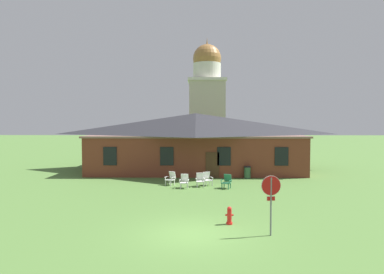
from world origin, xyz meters
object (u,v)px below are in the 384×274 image
Objects in this scene: lawn_chair_by_porch at (171,178)px; lawn_chair_left_end at (200,179)px; lawn_chair_middle at (207,178)px; lawn_chair_near_door at (184,181)px; lawn_chair_right_end at (227,181)px; fire_hydrant at (229,216)px; trash_bin at (247,172)px; stop_sign at (271,193)px.

lawn_chair_left_end is at bearing -15.22° from lawn_chair_by_porch.
lawn_chair_near_door is at bearing -147.87° from lawn_chair_middle.
lawn_chair_right_end is at bearing -38.96° from lawn_chair_middle.
lawn_chair_middle is at bearing 141.04° from lawn_chair_right_end.
lawn_chair_near_door and lawn_chair_right_end have the same top height.
lawn_chair_near_door is 8.42m from fire_hydrant.
fire_hydrant is 12.27m from trash_bin.
stop_sign reaches higher than lawn_chair_middle.
lawn_chair_middle is at bearing 41.77° from lawn_chair_left_end.
lawn_chair_middle is 0.98× the size of trash_bin.
lawn_chair_near_door and lawn_chair_left_end have the same top height.
lawn_chair_near_door is 6.25m from trash_bin.
lawn_chair_by_porch is 9.80m from fire_hydrant.
lawn_chair_middle is 1.68m from lawn_chair_right_end.
lawn_chair_left_end is at bearing 161.71° from lawn_chair_right_end.
lawn_chair_middle is at bearing 101.95° from stop_sign.
fire_hydrant is (1.24, -8.64, -0.12)m from lawn_chair_left_end.
fire_hydrant is (2.32, -8.10, -0.12)m from lawn_chair_near_door.
trash_bin is at bearing 25.31° from lawn_chair_by_porch.
lawn_chair_left_end is (2.10, -0.57, 0.00)m from lawn_chair_by_porch.
lawn_chair_near_door is 1.00× the size of lawn_chair_left_end.
stop_sign is 2.48m from fire_hydrant.
lawn_chair_right_end is at bearing -116.54° from trash_bin.
lawn_chair_near_door is (-3.83, 9.56, -1.20)m from stop_sign.
stop_sign reaches higher than trash_bin.
lawn_chair_near_door is at bearing 106.01° from fire_hydrant.
stop_sign is at bearing -78.05° from lawn_chair_middle.
trash_bin reaches higher than fire_hydrant.
lawn_chair_near_door is (1.01, -1.12, 0.00)m from lawn_chair_by_porch.
trash_bin is at bearing 85.54° from stop_sign.
lawn_chair_by_porch is at bearing 177.49° from lawn_chair_middle.
lawn_chair_by_porch and lawn_chair_right_end have the same top height.
lawn_chair_by_porch is at bearing 132.20° from lawn_chair_near_door.
fire_hydrant is (3.34, -9.21, -0.12)m from lawn_chair_by_porch.
stop_sign is 3.06× the size of fire_hydrant.
lawn_chair_by_porch is 1.51m from lawn_chair_near_door.
lawn_chair_near_door is 1.00× the size of lawn_chair_right_end.
lawn_chair_right_end is (3.92, -1.17, 0.00)m from lawn_chair_by_porch.
lawn_chair_by_porch is 1.00× the size of lawn_chair_right_end.
lawn_chair_middle is (1.60, 1.00, 0.00)m from lawn_chair_near_door.
fire_hydrant is (0.73, -9.10, -0.12)m from lawn_chair_middle.
lawn_chair_near_door is at bearing -47.80° from lawn_chair_by_porch.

